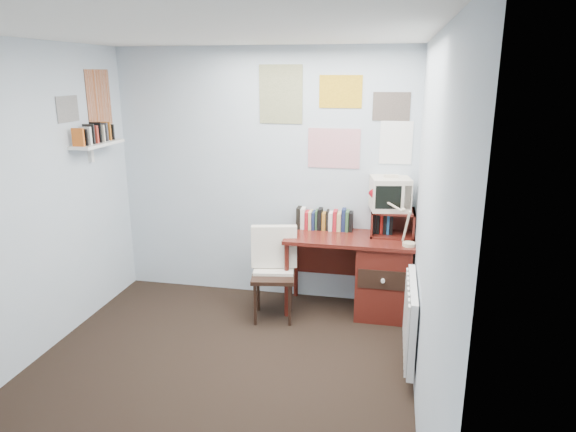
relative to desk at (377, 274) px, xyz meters
The scene contains 15 objects.
ground 1.93m from the desk, 128.37° to the right, with size 3.50×3.50×0.00m, color black.
back_wall 1.47m from the desk, 167.00° to the left, with size 3.00×0.02×2.50m, color silver.
left_wall 3.17m from the desk, 151.02° to the right, with size 0.02×3.50×2.50m, color silver.
right_wall 1.74m from the desk, 77.48° to the right, with size 0.02×3.50×2.50m, color silver.
ceiling 2.82m from the desk, 128.37° to the right, with size 3.00×3.50×0.02m, color white.
desk is the anchor object (origin of this frame).
desk_chair 0.99m from the desk, 162.14° to the right, with size 0.43×0.41×0.84m, color black.
desk_lamp 0.65m from the desk, 32.64° to the right, with size 0.29×0.25×0.42m, color red.
tv_riser 0.51m from the desk, 42.96° to the left, with size 0.40×0.30×0.25m, color maroon.
crt_tv 0.79m from the desk, 58.87° to the left, with size 0.35×0.32×0.33m, color beige.
book_row 0.71m from the desk, 160.58° to the left, with size 0.60×0.14×0.22m, color maroon.
radiator 0.97m from the desk, 72.76° to the right, with size 0.09×0.80×0.60m, color white.
wall_shelf 2.87m from the desk, behind, with size 0.20×0.62×0.24m, color white.
posters_back 1.54m from the desk, 150.72° to the left, with size 1.20×0.01×0.90m, color white.
posters_left 3.13m from the desk, behind, with size 0.01×0.70×0.60m, color white.
Camera 1 is at (1.25, -3.15, 2.25)m, focal length 32.00 mm.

